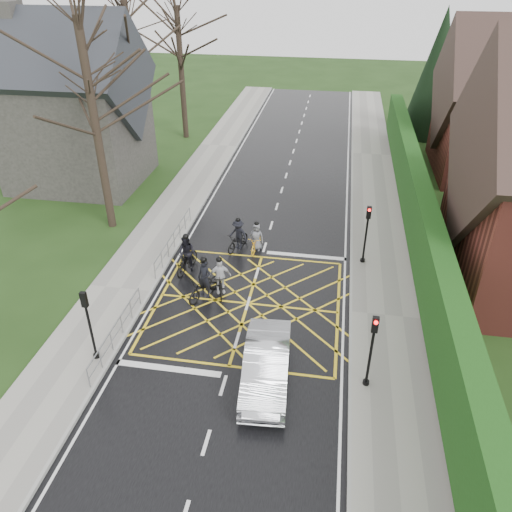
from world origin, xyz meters
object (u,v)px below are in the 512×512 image
(cyclist_mid, at_px, (238,237))
(cyclist_lead, at_px, (256,240))
(cyclist_rear, at_px, (205,284))
(cyclist_front, at_px, (220,280))
(cyclist_back, at_px, (187,257))
(car, at_px, (266,366))

(cyclist_mid, relative_size, cyclist_lead, 1.12)
(cyclist_rear, bearing_deg, cyclist_front, 57.87)
(cyclist_back, height_order, cyclist_mid, cyclist_back)
(cyclist_front, relative_size, cyclist_lead, 1.12)
(cyclist_rear, distance_m, car, 5.88)
(cyclist_mid, xyz_separation_m, cyclist_lead, (0.96, -0.00, -0.08))
(cyclist_rear, bearing_deg, car, -29.17)
(cyclist_rear, relative_size, car, 0.49)
(cyclist_lead, distance_m, car, 9.38)
(cyclist_back, relative_size, car, 0.46)
(cyclist_rear, xyz_separation_m, cyclist_back, (-1.38, 1.96, 0.09))
(cyclist_front, relative_size, car, 0.43)
(cyclist_lead, xyz_separation_m, car, (1.90, -9.18, 0.18))
(cyclist_rear, xyz_separation_m, cyclist_lead, (1.62, 4.47, -0.10))
(cyclist_rear, xyz_separation_m, car, (3.52, -4.71, 0.08))
(cyclist_front, bearing_deg, cyclist_lead, 57.45)
(cyclist_rear, height_order, cyclist_lead, cyclist_rear)
(cyclist_mid, distance_m, car, 9.62)
(cyclist_back, height_order, car, cyclist_back)
(cyclist_rear, relative_size, cyclist_lead, 1.29)
(cyclist_lead, bearing_deg, cyclist_front, -98.99)
(cyclist_rear, height_order, car, cyclist_rear)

